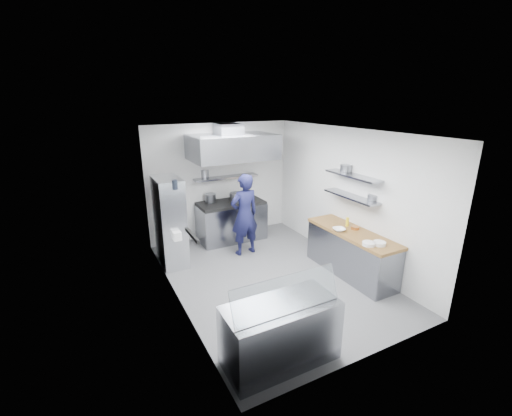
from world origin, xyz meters
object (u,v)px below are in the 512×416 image
gas_range (231,222)px  wire_rack (170,222)px  display_case (280,333)px  chef (244,215)px

gas_range → wire_rack: bearing=-159.8°
gas_range → display_case: gas_range is taller
wire_rack → display_case: 3.58m
gas_range → chef: (-0.06, -0.88, 0.46)m
gas_range → wire_rack: (-1.63, -0.60, 0.48)m
gas_range → display_case: 4.24m
gas_range → wire_rack: 1.80m
gas_range → display_case: bearing=-105.0°
chef → wire_rack: wire_rack is taller
chef → display_case: 3.41m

